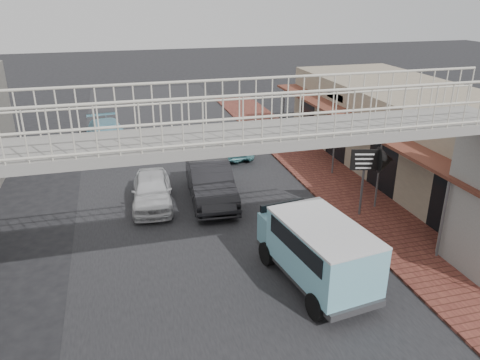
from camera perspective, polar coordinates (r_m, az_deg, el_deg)
ground at (r=16.96m, az=-2.79°, el=-7.59°), size 120.00×120.00×0.00m
road_strip at (r=16.96m, az=-2.79°, el=-7.57°), size 10.00×60.00×0.01m
sidewalk at (r=21.56m, az=12.48°, el=-1.21°), size 3.00×40.00×0.10m
shophouse_row at (r=24.03m, az=21.33°, el=5.17°), size 7.20×18.00×4.00m
footbridge at (r=12.05m, az=1.12°, el=-3.57°), size 16.40×2.40×6.34m
white_hatchback at (r=19.77m, az=-10.69°, el=-1.26°), size 1.94×4.11×1.36m
dark_sedan at (r=19.93m, az=-3.59°, el=-0.28°), size 2.07×5.07×1.63m
angkot_curb at (r=25.74m, az=-1.87°, el=4.52°), size 2.39×4.59×1.24m
angkot_far at (r=27.69m, az=-15.81°, el=5.25°), size 2.68×5.38×1.50m
angkot_van at (r=14.25m, az=9.48°, el=-7.85°), size 2.52×4.57×2.13m
motorcycle_near at (r=26.52m, az=3.88°, el=4.81°), size 1.62×0.61×0.85m
motorcycle_far at (r=28.68m, az=4.42°, el=6.40°), size 1.87×1.38×1.11m
arrow_sign at (r=18.66m, az=17.05°, el=2.27°), size 1.70×1.12×2.81m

